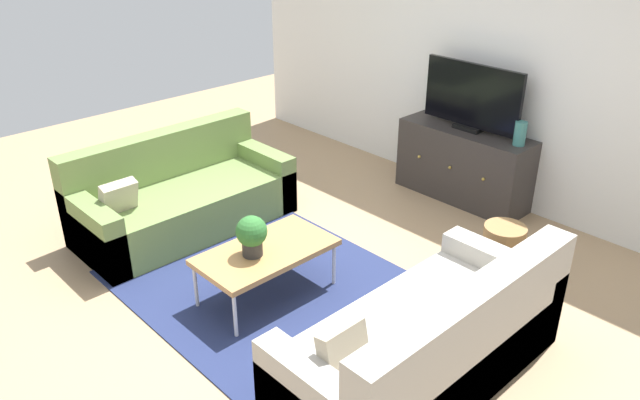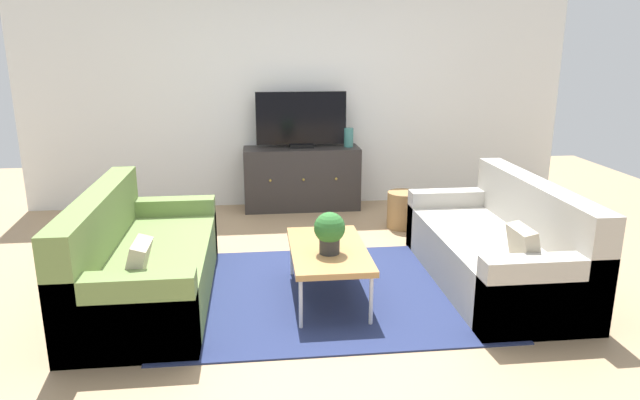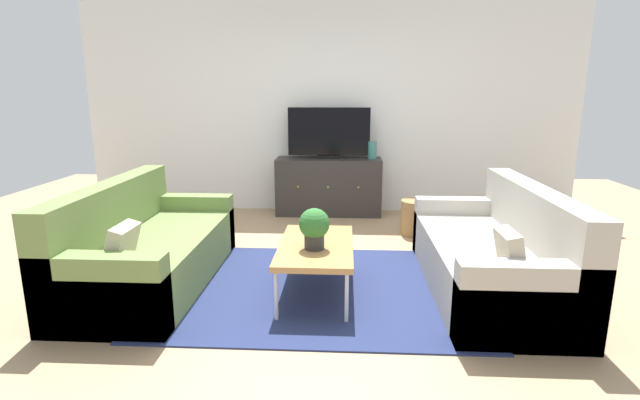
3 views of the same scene
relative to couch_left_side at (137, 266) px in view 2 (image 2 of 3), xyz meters
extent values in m
plane|color=tan|center=(1.44, 0.10, -0.28)|extent=(10.00, 10.00, 0.00)
cube|color=white|center=(1.44, 2.65, 1.07)|extent=(6.40, 0.12, 2.70)
cube|color=navy|center=(1.44, -0.05, -0.27)|extent=(2.50, 1.90, 0.01)
cube|color=olive|center=(0.09, 0.00, -0.07)|extent=(0.88, 1.93, 0.42)
cube|color=olive|center=(-0.25, 0.00, 0.14)|extent=(0.20, 1.93, 0.84)
cube|color=olive|center=(0.09, 0.88, 0.00)|extent=(0.88, 0.18, 0.56)
cube|color=olive|center=(0.09, -0.87, 0.00)|extent=(0.88, 0.18, 0.56)
cube|color=#B2A58C|center=(0.14, -0.63, 0.26)|extent=(0.18, 0.30, 0.32)
cube|color=#B2ADA3|center=(2.79, 0.00, -0.07)|extent=(0.88, 1.93, 0.42)
cube|color=#B2ADA3|center=(3.13, 0.00, 0.14)|extent=(0.20, 1.93, 0.84)
cube|color=#B2ADA3|center=(2.79, 0.88, 0.00)|extent=(0.88, 0.18, 0.56)
cube|color=#B2ADA3|center=(2.79, -0.87, 0.00)|extent=(0.88, 0.18, 0.56)
cube|color=#B2A58C|center=(2.74, -0.63, 0.26)|extent=(0.16, 0.30, 0.31)
cube|color=#B7844C|center=(1.44, -0.13, 0.11)|extent=(0.57, 1.03, 0.04)
cylinder|color=silver|center=(1.19, -0.61, -0.09)|extent=(0.03, 0.03, 0.37)
cylinder|color=silver|center=(1.68, -0.61, -0.09)|extent=(0.03, 0.03, 0.37)
cylinder|color=silver|center=(1.19, 0.34, -0.09)|extent=(0.03, 0.03, 0.37)
cylinder|color=silver|center=(1.68, 0.34, -0.09)|extent=(0.03, 0.03, 0.37)
cylinder|color=#2D2D2D|center=(1.43, -0.25, 0.19)|extent=(0.15, 0.15, 0.11)
sphere|color=#2D6B2D|center=(1.43, -0.25, 0.33)|extent=(0.23, 0.23, 0.23)
cube|color=#332D2B|center=(1.45, 2.37, 0.09)|extent=(1.35, 0.44, 0.73)
sphere|color=#B79338|center=(1.07, 2.14, 0.12)|extent=(0.03, 0.03, 0.03)
sphere|color=#B79338|center=(1.45, 2.14, 0.12)|extent=(0.03, 0.03, 0.03)
sphere|color=#B79338|center=(1.82, 2.14, 0.12)|extent=(0.03, 0.03, 0.03)
cube|color=black|center=(1.45, 2.39, 0.47)|extent=(0.28, 0.16, 0.04)
cube|color=black|center=(1.45, 2.39, 0.79)|extent=(1.04, 0.04, 0.60)
cylinder|color=teal|center=(2.00, 2.37, 0.56)|extent=(0.11, 0.11, 0.22)
cylinder|color=#9E7547|center=(2.45, 1.51, -0.08)|extent=(0.34, 0.34, 0.39)
camera|label=1|loc=(4.60, -2.56, 2.51)|focal=34.87mm
camera|label=2|loc=(0.92, -4.15, 1.63)|focal=32.00mm
camera|label=3|loc=(1.66, -3.60, 1.29)|focal=26.37mm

